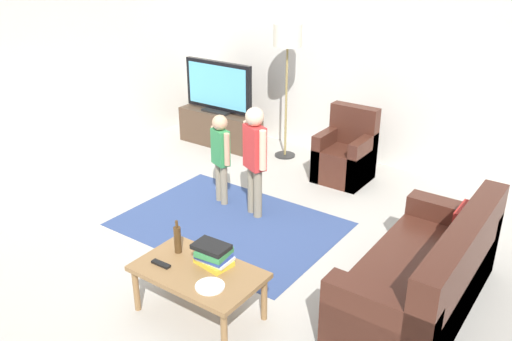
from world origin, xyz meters
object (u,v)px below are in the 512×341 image
object	(u,v)px
child_near_tv	(221,151)
child_center	(255,152)
tv	(218,87)
coffee_table	(198,275)
bottle	(178,239)
tv_remote	(161,264)
tv_stand	(220,128)
armchair	(346,156)
book_stack	(213,255)
plate	(210,286)
floor_lamp	(288,43)
couch	(428,279)

from	to	relation	value
child_near_tv	child_center	xyz separation A→B (m)	(0.47, -0.02, 0.10)
tv	coffee_table	world-z (taller)	tv
bottle	tv_remote	world-z (taller)	bottle
tv_stand	armchair	distance (m)	2.02
tv_stand	bottle	xyz separation A→B (m)	(1.98, -2.99, 0.30)
book_stack	plate	world-z (taller)	book_stack
tv_stand	coffee_table	size ratio (longest dim) A/B	1.20
tv	floor_lamp	xyz separation A→B (m)	(1.01, 0.17, 0.70)
tv_stand	book_stack	bearing A→B (deg)	-51.74
couch	coffee_table	distance (m)	1.82
tv_stand	bottle	size ratio (longest dim) A/B	4.15
couch	child_center	size ratio (longest dim) A/B	1.49
couch	floor_lamp	world-z (taller)	floor_lamp
tv	child_center	size ratio (longest dim) A/B	0.91
tv	armchair	xyz separation A→B (m)	(2.02, -0.02, -0.55)
tv_stand	child_near_tv	xyz separation A→B (m)	(1.18, -1.44, 0.38)
armchair	child_near_tv	bearing A→B (deg)	-120.91
tv_remote	plate	xyz separation A→B (m)	(0.50, 0.00, -0.00)
tv_stand	couch	world-z (taller)	couch
floor_lamp	tv_remote	distance (m)	3.68
child_center	book_stack	xyz separation A→B (m)	(0.68, -1.50, -0.22)
bottle	coffee_table	bearing A→B (deg)	-18.43
tv_stand	couch	size ratio (longest dim) A/B	0.67
tv	child_near_tv	size ratio (longest dim) A/B	1.06
plate	floor_lamp	bearing A→B (deg)	113.96
tv	tv_stand	bearing A→B (deg)	90.00
couch	child_center	xyz separation A→B (m)	(-2.07, 0.52, 0.44)
floor_lamp	tv_remote	world-z (taller)	floor_lamp
child_near_tv	tv_remote	distance (m)	1.96
book_stack	tv	bearing A→B (deg)	128.46
bottle	tv_remote	bearing A→B (deg)	-84.81
tv_stand	child_near_tv	distance (m)	1.90
floor_lamp	coffee_table	world-z (taller)	floor_lamp
floor_lamp	tv_remote	xyz separation A→B (m)	(0.99, -3.36, -1.11)
child_center	plate	size ratio (longest dim) A/B	5.49
couch	plate	bearing A→B (deg)	-134.92
child_center	book_stack	distance (m)	1.66
tv	plate	distance (m)	4.07
coffee_table	bottle	size ratio (longest dim) A/B	3.46
tv	tv_remote	size ratio (longest dim) A/B	6.47
coffee_table	child_near_tv	bearing A→B (deg)	123.80
coffee_table	plate	xyz separation A→B (m)	(0.22, -0.12, 0.06)
tv_stand	coffee_table	world-z (taller)	tv_stand
couch	tv_remote	distance (m)	2.12
couch	book_stack	bearing A→B (deg)	-144.73
floor_lamp	tv_stand	bearing A→B (deg)	-171.45
couch	bottle	distance (m)	2.03
book_stack	tv_remote	bearing A→B (deg)	-143.88
tv_stand	floor_lamp	bearing A→B (deg)	8.55
tv	coffee_table	size ratio (longest dim) A/B	1.10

